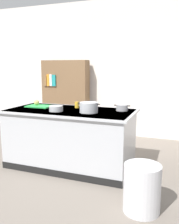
# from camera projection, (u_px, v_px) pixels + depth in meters

# --- Properties ---
(ground_plane) EXTENTS (10.00, 10.00, 0.00)m
(ground_plane) POSITION_uv_depth(u_px,v_px,m) (70.00, 165.00, 3.90)
(ground_plane) COLOR slate
(back_wall) EXTENTS (6.40, 0.12, 3.00)m
(back_wall) POSITION_uv_depth(u_px,v_px,m) (109.00, 69.00, 5.56)
(back_wall) COLOR silver
(back_wall) RESTS_ON ground_plane
(counter_island) EXTENTS (1.98, 0.98, 0.90)m
(counter_island) POSITION_uv_depth(u_px,v_px,m) (70.00, 137.00, 3.81)
(counter_island) COLOR #B7BABF
(counter_island) RESTS_ON ground_plane
(cutting_board) EXTENTS (0.40, 0.28, 0.02)m
(cutting_board) POSITION_uv_depth(u_px,v_px,m) (39.00, 106.00, 4.03)
(cutting_board) COLOR green
(cutting_board) RESTS_ON counter_island
(onion) EXTENTS (0.09, 0.09, 0.09)m
(onion) POSITION_uv_depth(u_px,v_px,m) (37.00, 102.00, 4.08)
(onion) COLOR tan
(onion) RESTS_ON cutting_board
(stock_pot) EXTENTS (0.33, 0.26, 0.15)m
(stock_pot) POSITION_uv_depth(u_px,v_px,m) (89.00, 107.00, 3.52)
(stock_pot) COLOR #B7BABF
(stock_pot) RESTS_ON counter_island
(sauce_pan) EXTENTS (0.24, 0.18, 0.09)m
(sauce_pan) POSITION_uv_depth(u_px,v_px,m) (122.00, 108.00, 3.67)
(sauce_pan) COLOR #99999E
(sauce_pan) RESTS_ON counter_island
(mixing_bowl) EXTENTS (0.21, 0.21, 0.08)m
(mixing_bowl) POSITION_uv_depth(u_px,v_px,m) (56.00, 109.00, 3.62)
(mixing_bowl) COLOR #B7BABF
(mixing_bowl) RESTS_ON counter_island
(juice_cup) EXTENTS (0.07, 0.07, 0.10)m
(juice_cup) POSITION_uv_depth(u_px,v_px,m) (77.00, 105.00, 3.91)
(juice_cup) COLOR yellow
(juice_cup) RESTS_ON counter_island
(trash_bin) EXTENTS (0.40, 0.40, 0.53)m
(trash_bin) POSITION_uv_depth(u_px,v_px,m) (142.00, 188.00, 2.62)
(trash_bin) COLOR silver
(trash_bin) RESTS_ON ground_plane
(bookshelf) EXTENTS (1.10, 0.31, 1.70)m
(bookshelf) POSITION_uv_depth(u_px,v_px,m) (66.00, 97.00, 5.73)
(bookshelf) COLOR brown
(bookshelf) RESTS_ON ground_plane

